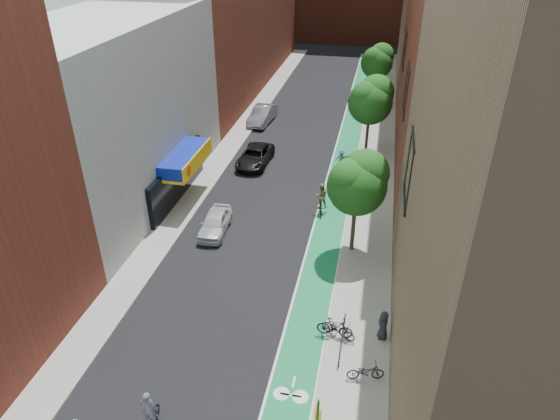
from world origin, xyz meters
The scene contains 22 objects.
ground centered at (0.00, 0.00, 0.00)m, with size 160.00×160.00×0.00m, color black.
bike_lane centered at (4.00, 26.00, 0.01)m, with size 2.00×68.00×0.01m, color #167C3F.
sidewalk_left centered at (-6.00, 26.00, 0.07)m, with size 2.00×68.00×0.15m, color gray.
sidewalk_right centered at (6.50, 26.00, 0.07)m, with size 3.00×68.00×0.15m, color gray.
building_left_white centered at (-11.00, 14.00, 6.00)m, with size 8.00×20.00×12.00m, color silver.
building_right_near_tan centered at (12.00, 2.00, 9.00)m, with size 8.00×20.00×18.00m, color #8C6B4C.
building_right_mid_red centered at (12.00, 26.00, 11.00)m, with size 8.00×28.00×22.00m, color maroon.
tree_near centered at (5.65, 10.02, 4.66)m, with size 3.40×3.36×6.42m.
tree_mid centered at (5.65, 24.02, 4.89)m, with size 3.55×3.53×6.74m.
tree_far centered at (5.65, 38.02, 4.50)m, with size 3.30×3.25×6.21m.
parked_car_white centered at (-3.00, 10.39, 0.66)m, with size 1.57×3.89×1.33m, color silver.
parked_car_black centered at (-3.00, 20.59, 0.68)m, with size 2.25×4.87×1.35m, color black.
parked_car_silver centered at (-4.60, 29.78, 0.80)m, with size 1.70×4.86×1.60m, color gray.
cyclist_lead centered at (-1.00, -3.69, 0.67)m, with size 0.77×1.88×2.02m.
cyclist_lane_near centered at (3.20, 14.16, 0.89)m, with size 0.96×1.87×2.13m.
cyclist_lane_mid centered at (4.70, 18.53, 0.85)m, with size 1.11×1.87×2.23m.
cyclist_lane_far centered at (3.91, 20.43, 0.83)m, with size 1.11×1.86×1.92m.
parked_bike_near centered at (6.97, 0.40, 0.57)m, with size 0.56×1.61×0.85m, color black.
parked_bike_mid centered at (5.40, 2.66, 0.67)m, with size 0.49×1.72×1.03m, color black.
parked_bike_far centered at (5.58, 2.66, 0.60)m, with size 0.60×1.71×0.90m, color black.
pedestrian centered at (7.60, 3.01, 0.91)m, with size 0.75×0.49×1.53m, color black.
fire_hydrant centered at (5.30, -2.17, 0.55)m, with size 0.26×0.26×0.76m.
Camera 1 is at (6.41, -14.78, 17.25)m, focal length 32.00 mm.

